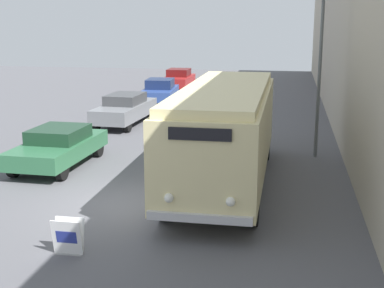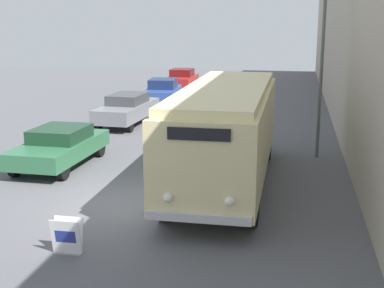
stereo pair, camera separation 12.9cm
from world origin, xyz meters
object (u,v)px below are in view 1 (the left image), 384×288
Objects in this scene: streetlamp at (321,50)px; parked_car_far at (160,91)px; parked_car_distant at (179,79)px; sign_board at (68,237)px; vintage_bus at (225,129)px; parked_car_mid at (125,109)px; parked_car_near at (58,146)px.

parked_car_far is (-8.84, 11.72, -3.24)m from streetlamp.
parked_car_far is at bearing 127.01° from streetlamp.
streetlamp is at bearing -57.54° from parked_car_far.
parked_car_distant is (-0.08, 6.02, 0.05)m from parked_car_far.
parked_car_distant reaches higher than sign_board.
streetlamp is at bearing 53.64° from vintage_bus.
parked_car_mid is at bearing -89.96° from parked_car_distant.
parked_car_near is at bearing -86.82° from parked_car_mid.
parked_car_near is 20.67m from parked_car_distant.
vintage_bus reaches higher than parked_car_near.
parked_car_near is (-3.21, 6.73, 0.33)m from sign_board.
streetlamp reaches higher than vintage_bus.
sign_board is 7.47m from parked_car_near.
parked_car_near is at bearing 115.51° from sign_board.
vintage_bus reaches higher than parked_car_far.
streetlamp is at bearing 19.92° from parked_car_near.
vintage_bus is 11.55× the size of sign_board.
streetlamp is 20.11m from parked_car_distant.
parked_car_mid is at bearing 91.60° from parked_car_near.
parked_car_distant reaches higher than parked_car_near.
streetlamp is 1.51× the size of parked_car_distant.
streetlamp reaches higher than parked_car_far.
sign_board is 0.18× the size of parked_car_near.
parked_car_mid is (-8.88, 4.74, -3.19)m from streetlamp.
parked_car_mid is 6.98m from parked_car_far.
vintage_bus is 22.56m from parked_car_distant.
vintage_bus is at bearing -52.45° from parked_car_mid.
parked_car_far is (-3.15, 21.38, 0.33)m from sign_board.
sign_board is at bearing -86.17° from parked_car_far.
parked_car_far is at bearing 98.38° from sign_board.
streetlamp reaches higher than parked_car_mid.
parked_car_distant is at bearing 105.39° from vintage_bus.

